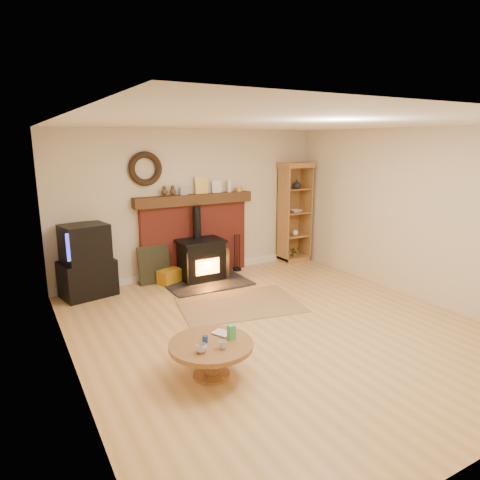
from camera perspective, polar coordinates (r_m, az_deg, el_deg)
ground at (r=5.77m, az=5.09°, el=-11.52°), size 5.50×5.50×0.00m
room_shell at (r=5.36m, az=4.72°, el=5.75°), size 5.02×5.52×2.61m
chimney_breast at (r=7.75m, az=-6.04°, el=1.11°), size 2.20×0.22×1.78m
wood_stove at (r=7.49m, az=-5.11°, el=-2.81°), size 1.40×1.00×1.29m
area_rug at (r=6.48m, az=-0.08°, el=-8.56°), size 1.96×1.52×0.01m
tv_unit at (r=7.09m, az=-19.79°, el=-2.81°), size 0.88×0.69×1.15m
curio_cabinet at (r=8.67m, az=7.17°, el=3.66°), size 0.64×0.46×1.99m
firelog_box at (r=7.47m, az=-9.28°, el=-4.82°), size 0.46×0.38×0.25m
leaning_painting at (r=7.48m, az=-11.37°, el=-3.25°), size 0.55×0.15×0.66m
fire_tools at (r=8.10m, az=-0.40°, el=-3.16°), size 0.16×0.16×0.70m
coffee_table at (r=4.54m, az=-3.84°, el=-14.30°), size 0.88×0.88×0.54m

